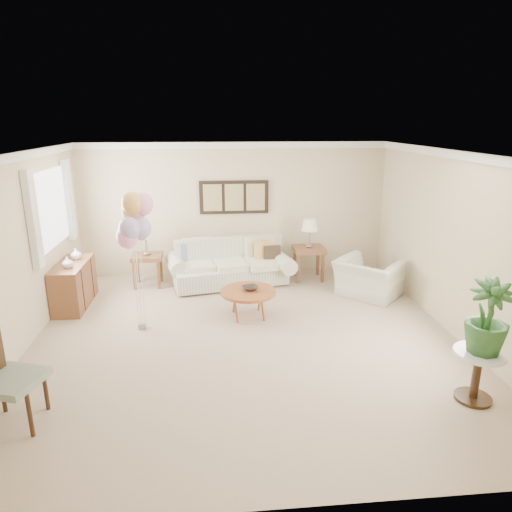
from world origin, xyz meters
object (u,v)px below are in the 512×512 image
at_px(sofa, 230,267).
at_px(coffee_table, 248,293).
at_px(balloon_cluster, 134,219).
at_px(accent_chair, 1,373).
at_px(armchair, 368,278).

distance_m(sofa, coffee_table, 1.58).
distance_m(coffee_table, balloon_cluster, 2.07).
bearing_deg(accent_chair, balloon_cluster, 64.06).
height_order(coffee_table, accent_chair, accent_chair).
bearing_deg(coffee_table, balloon_cluster, -169.65).
distance_m(armchair, balloon_cluster, 4.13).
relative_size(coffee_table, armchair, 0.86).
height_order(coffee_table, armchair, armchair).
xyz_separation_m(sofa, accent_chair, (-2.42, -3.99, 0.25)).
bearing_deg(armchair, accent_chair, 77.09).
height_order(coffee_table, balloon_cluster, balloon_cluster).
relative_size(armchair, balloon_cluster, 0.50).
bearing_deg(armchair, coffee_table, 61.74).
distance_m(sofa, accent_chair, 4.67).
xyz_separation_m(armchair, balloon_cluster, (-3.79, -0.98, 1.34)).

